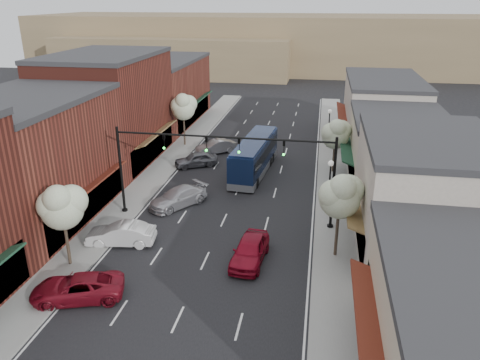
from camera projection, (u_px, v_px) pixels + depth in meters
The scene contains 29 objects.
ground at pixel (197, 278), 28.44m from camera, with size 160.00×160.00×0.00m, color black.
sidewalk_left at pixel (163, 167), 46.72m from camera, with size 2.80×73.00×0.15m, color gray.
sidewalk_right at pixel (334, 177), 44.03m from camera, with size 2.80×73.00×0.15m, color gray.
curb_left at pixel (176, 168), 46.49m from camera, with size 0.25×73.00×0.17m, color gray.
curb_right at pixel (319, 176), 44.25m from camera, with size 0.25×73.00×0.17m, color gray.
bldg_left_midnear at pixel (29, 161), 34.51m from camera, with size 10.14×14.10×9.40m.
bldg_left_midfar at pixel (109, 109), 47.08m from camera, with size 10.14×14.10×10.90m.
bldg_left_far at pixel (162, 92), 62.20m from camera, with size 10.14×18.10×8.40m.
bldg_right_near at pixel (473, 329), 19.68m from camera, with size 9.14×12.10×5.90m.
bldg_right_midnear at pixel (424, 196), 30.31m from camera, with size 9.14×12.10×7.90m.
bldg_right_midfar at pixel (397, 151), 41.59m from camera, with size 9.14×12.10×6.40m.
bldg_right_far at pixel (381, 110), 54.24m from camera, with size 9.14×16.10×7.40m.
hill_far at pixel (295, 42), 108.75m from camera, with size 120.00×30.00×12.00m, color #7A6647.
hill_near at pixel (177, 55), 102.49m from camera, with size 50.00×20.00×8.00m, color #7A6647.
signal_mast_right at pixel (300, 168), 33.18m from camera, with size 8.22×0.46×7.00m.
signal_mast_left at pixel (150, 159), 34.98m from camera, with size 8.22×0.46×7.00m.
tree_right_near at pixel (341, 195), 29.09m from camera, with size 2.85×2.65×5.95m.
tree_right_far at pixel (336, 133), 43.92m from camera, with size 2.85×2.65×5.43m.
tree_left_near at pixel (62, 205), 28.16m from camera, with size 2.85×2.65×5.69m.
tree_left_far at pixel (183, 106), 51.86m from camera, with size 2.85×2.65×6.13m.
lamp_post_near at pixel (330, 178), 35.72m from camera, with size 0.44×0.44×4.44m.
lamp_post_far at pixel (329, 122), 51.76m from camera, with size 0.44×0.44×4.44m.
coach_bus at pixel (254, 155), 44.81m from camera, with size 3.31×11.08×3.34m.
red_hatchback at pixel (250, 250), 29.91m from camera, with size 1.94×4.81×1.64m, color maroon.
parked_car_a at pixel (78, 288), 26.24m from camera, with size 2.36×5.12×1.42m, color maroon.
parked_car_b at pixel (121, 234), 32.05m from camera, with size 1.63×4.69×1.54m, color silver.
parked_car_c at pixel (178, 197), 37.97m from camera, with size 2.10×5.16×1.50m, color #A8A8AE.
parked_car_d at pixel (196, 159), 46.84m from camera, with size 1.73×4.29×1.46m, color slate.
parked_car_e at pixel (216, 147), 50.80m from camera, with size 1.56×4.46×1.47m, color #A7A8AD.
Camera 1 is at (6.76, -23.47, 15.95)m, focal length 35.00 mm.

